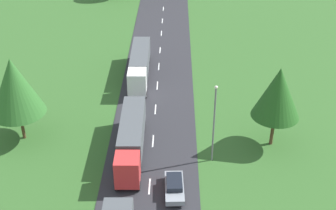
{
  "coord_description": "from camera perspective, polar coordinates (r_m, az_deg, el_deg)",
  "views": [
    {
      "loc": [
        2.45,
        -10.76,
        30.52
      ],
      "look_at": [
        1.66,
        35.9,
        2.58
      ],
      "focal_mm": 48.77,
      "sensor_mm": 36.0,
      "label": 1
    }
  ],
  "objects": [
    {
      "name": "car_third",
      "position": [
        45.27,
        0.8,
        -10.12
      ],
      "size": [
        2.01,
        4.6,
        1.4
      ],
      "color": "#8C939E",
      "rests_on": "road"
    },
    {
      "name": "tree_oak",
      "position": [
        52.35,
        -18.63,
        2.21
      ],
      "size": [
        6.03,
        6.03,
        10.12
      ],
      "color": "#513823",
      "rests_on": "ground"
    },
    {
      "name": "lamppost_second",
      "position": [
        47.12,
        5.78,
        -1.96
      ],
      "size": [
        0.36,
        0.36,
        9.16
      ],
      "color": "slate",
      "rests_on": "ground"
    },
    {
      "name": "truck_second",
      "position": [
        49.56,
        -4.61,
        -4.1
      ],
      "size": [
        2.63,
        12.9,
        3.66
      ],
      "color": "red",
      "rests_on": "road"
    },
    {
      "name": "truck_third",
      "position": [
        65.45,
        -3.57,
        5.12
      ],
      "size": [
        2.61,
        13.47,
        3.58
      ],
      "color": "white",
      "rests_on": "road"
    },
    {
      "name": "road",
      "position": [
        46.68,
        -2.31,
        -9.91
      ],
      "size": [
        10.0,
        140.0,
        0.06
      ],
      "primitive_type": "cube",
      "color": "#2B2B30",
      "rests_on": "ground"
    },
    {
      "name": "tree_pine",
      "position": [
        50.04,
        13.56,
        1.49
      ],
      "size": [
        5.27,
        5.27,
        9.57
      ],
      "color": "#513823",
      "rests_on": "ground"
    }
  ]
}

